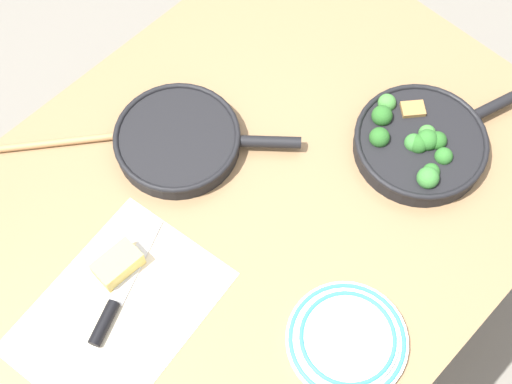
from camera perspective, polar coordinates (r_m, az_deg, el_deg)
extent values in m
plane|color=slate|center=(2.14, 0.00, -9.75)|extent=(14.00, 14.00, 0.00)
cube|color=olive|center=(1.43, 0.00, -0.64)|extent=(1.26, 0.96, 0.03)
cylinder|color=#BCBCC1|center=(2.14, 2.53, 11.59)|extent=(0.05, 0.05, 0.74)
cylinder|color=black|center=(1.49, 12.96, 3.71)|extent=(0.27, 0.27, 0.04)
torus|color=black|center=(1.48, 13.11, 4.10)|extent=(0.27, 0.27, 0.01)
cylinder|color=black|center=(1.58, 18.60, 6.58)|extent=(0.11, 0.06, 0.02)
cylinder|color=#205218|center=(1.48, 9.69, 3.80)|extent=(0.01, 0.01, 0.02)
sphere|color=#286023|center=(1.45, 9.84, 4.33)|extent=(0.04, 0.04, 0.04)
cylinder|color=#205218|center=(1.50, 14.10, 3.53)|extent=(0.01, 0.01, 0.02)
sphere|color=#286023|center=(1.48, 14.30, 4.00)|extent=(0.04, 0.04, 0.04)
cylinder|color=#245B1C|center=(1.49, 13.31, 3.53)|extent=(0.02, 0.02, 0.02)
sphere|color=#2D6B28|center=(1.47, 13.53, 4.08)|extent=(0.04, 0.04, 0.04)
cylinder|color=#245B1C|center=(1.48, 14.58, 2.34)|extent=(0.01, 0.01, 0.02)
sphere|color=#2D6B28|center=(1.46, 14.78, 2.78)|extent=(0.04, 0.04, 0.04)
cylinder|color=#357027|center=(1.50, 13.35, 4.15)|extent=(0.01, 0.01, 0.02)
sphere|color=#428438|center=(1.49, 13.53, 4.59)|extent=(0.04, 0.04, 0.04)
cylinder|color=#357027|center=(1.53, 10.29, 6.52)|extent=(0.01, 0.01, 0.02)
sphere|color=#428438|center=(1.51, 10.43, 7.03)|extent=(0.04, 0.04, 0.04)
cylinder|color=#2C6823|center=(1.49, 12.32, 3.40)|extent=(0.01, 0.01, 0.02)
sphere|color=#387A33|center=(1.47, 12.49, 3.87)|extent=(0.04, 0.04, 0.04)
cylinder|color=#2C6823|center=(1.45, 13.36, 0.60)|extent=(0.02, 0.02, 0.02)
sphere|color=#387A33|center=(1.42, 13.59, 1.11)|extent=(0.04, 0.04, 0.04)
cylinder|color=#205218|center=(1.48, 12.66, 3.28)|extent=(0.01, 0.01, 0.02)
sphere|color=#286023|center=(1.46, 12.85, 3.78)|extent=(0.04, 0.04, 0.04)
cylinder|color=#205218|center=(1.50, 9.88, 5.48)|extent=(0.02, 0.02, 0.02)
sphere|color=#286023|center=(1.48, 10.04, 6.04)|extent=(0.04, 0.04, 0.04)
cylinder|color=#205218|center=(1.51, 10.07, 5.57)|extent=(0.01, 0.01, 0.02)
sphere|color=#286023|center=(1.49, 10.20, 6.03)|extent=(0.04, 0.04, 0.04)
cylinder|color=#245B1C|center=(1.46, 13.64, 1.17)|extent=(0.01, 0.01, 0.02)
sphere|color=#2D6B28|center=(1.44, 13.83, 1.58)|extent=(0.03, 0.03, 0.03)
cube|color=#9E703D|center=(1.52, 12.34, 6.20)|extent=(0.06, 0.06, 0.04)
cube|color=#AD7F4C|center=(1.48, 13.48, 3.08)|extent=(0.04, 0.04, 0.03)
cube|color=olive|center=(1.47, 12.67, 2.81)|extent=(0.04, 0.03, 0.03)
cylinder|color=black|center=(1.47, -6.29, 4.10)|extent=(0.26, 0.26, 0.04)
torus|color=black|center=(1.46, -6.36, 4.48)|extent=(0.26, 0.26, 0.01)
cylinder|color=black|center=(1.45, 1.16, 4.03)|extent=(0.10, 0.11, 0.02)
cylinder|color=#E5CC60|center=(1.47, -6.29, 4.10)|extent=(0.21, 0.21, 0.02)
cylinder|color=#A87A4C|center=(1.52, -14.19, 4.02)|extent=(0.27, 0.22, 0.02)
ellipsoid|color=#A87A4C|center=(1.50, -7.07, 4.95)|extent=(0.07, 0.07, 0.02)
cube|color=beige|center=(1.35, -10.92, -9.33)|extent=(0.41, 0.32, 0.00)
cube|color=silver|center=(1.38, -9.54, -5.42)|extent=(0.18, 0.10, 0.01)
cylinder|color=black|center=(1.34, -12.06, -10.22)|extent=(0.09, 0.06, 0.02)
cube|color=#E0C15B|center=(1.36, -10.99, -5.71)|extent=(0.09, 0.06, 0.04)
cylinder|color=white|center=(1.32, 7.27, -11.70)|extent=(0.22, 0.22, 0.01)
torus|color=teal|center=(1.31, 7.30, -11.63)|extent=(0.21, 0.21, 0.01)
cylinder|color=white|center=(1.31, 7.33, -11.56)|extent=(0.18, 0.18, 0.01)
torus|color=teal|center=(1.30, 7.36, -11.49)|extent=(0.17, 0.17, 0.01)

